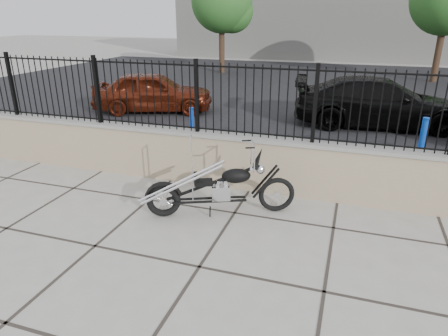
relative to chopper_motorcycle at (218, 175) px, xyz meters
The scene contains 9 objects.
ground_plane 1.56m from the chopper_motorcycle, 80.22° to the right, with size 90.00×90.00×0.00m, color #99968E.
parking_lot 11.13m from the chopper_motorcycle, 88.76° to the left, with size 30.00×30.00×0.00m, color black.
retaining_wall 1.14m from the chopper_motorcycle, 77.72° to the left, with size 14.00×0.36×0.96m, color gray.
iron_fence 1.45m from the chopper_motorcycle, 77.72° to the left, with size 14.00×0.08×1.20m, color black.
chopper_motorcycle is the anchor object (origin of this frame).
car_red 7.27m from the chopper_motorcycle, 125.25° to the left, with size 1.47×3.66×1.25m, color #51190B.
car_black 6.75m from the chopper_motorcycle, 68.58° to the left, with size 1.84×4.53×1.32m, color black.
bollard_a 3.70m from the chopper_motorcycle, 118.69° to the left, with size 0.10×0.10×0.87m, color #0B14B3.
bollard_b 4.28m from the chopper_motorcycle, 42.78° to the left, with size 0.13×0.13×1.09m, color blue.
Camera 1 is at (1.58, -3.82, 2.91)m, focal length 32.00 mm.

